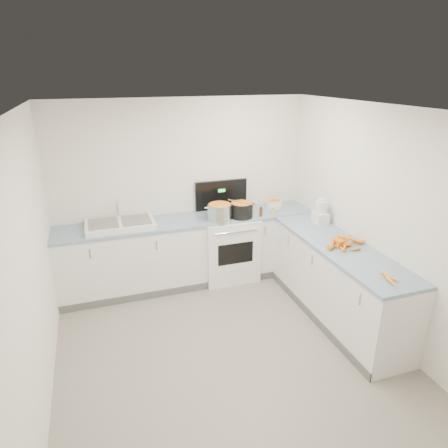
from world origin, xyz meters
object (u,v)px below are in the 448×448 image
object	(u,v)px
black_pot	(241,211)
spice_jar	(273,210)
extract_bottle	(261,212)
sink	(120,224)
food_processor	(321,213)
mixing_bowl	(274,204)
steel_pot	(220,213)
stove	(228,246)

from	to	relation	value
black_pot	spice_jar	size ratio (longest dim) A/B	3.11
black_pot	spice_jar	xyz separation A→B (m)	(0.47, -0.02, -0.04)
extract_bottle	spice_jar	size ratio (longest dim) A/B	1.15
sink	food_processor	bearing A→B (deg)	-15.62
extract_bottle	spice_jar	world-z (taller)	extract_bottle
extract_bottle	mixing_bowl	bearing A→B (deg)	41.11
steel_pot	mixing_bowl	world-z (taller)	steel_pot
stove	food_processor	world-z (taller)	stove
stove	sink	bearing A→B (deg)	179.38
steel_pot	food_processor	bearing A→B (deg)	-23.83
stove	steel_pot	size ratio (longest dim) A/B	4.17
spice_jar	food_processor	xyz separation A→B (m)	(0.42, -0.53, 0.10)
black_pot	spice_jar	distance (m)	0.47
steel_pot	spice_jar	bearing A→B (deg)	-0.36
steel_pot	food_processor	xyz separation A→B (m)	(1.21, -0.53, 0.05)
sink	mixing_bowl	distance (m)	2.20
mixing_bowl	food_processor	xyz separation A→B (m)	(0.30, -0.78, 0.09)
mixing_bowl	spice_jar	xyz separation A→B (m)	(-0.12, -0.25, -0.00)
spice_jar	mixing_bowl	bearing A→B (deg)	63.50
black_pot	food_processor	distance (m)	1.05
mixing_bowl	extract_bottle	world-z (taller)	extract_bottle
stove	mixing_bowl	world-z (taller)	stove
black_pot	mixing_bowl	bearing A→B (deg)	21.03
mixing_bowl	food_processor	distance (m)	0.84
black_pot	steel_pot	bearing A→B (deg)	-177.80
mixing_bowl	extract_bottle	distance (m)	0.44
extract_bottle	steel_pot	bearing A→B (deg)	175.29
sink	mixing_bowl	bearing A→B (deg)	2.02
steel_pot	mixing_bowl	bearing A→B (deg)	14.83
stove	black_pot	bearing A→B (deg)	-42.08
steel_pot	black_pot	distance (m)	0.31
food_processor	sink	bearing A→B (deg)	164.38
spice_jar	food_processor	distance (m)	0.69
stove	extract_bottle	bearing A→B (deg)	-25.25
sink	spice_jar	xyz separation A→B (m)	(2.07, -0.17, 0.01)
sink	food_processor	size ratio (longest dim) A/B	2.55
steel_pot	black_pot	size ratio (longest dim) A/B	1.06
sink	mixing_bowl	size ratio (longest dim) A/B	3.67
stove	spice_jar	world-z (taller)	stove
steel_pot	spice_jar	xyz separation A→B (m)	(0.79, -0.00, -0.05)
sink	stove	bearing A→B (deg)	-0.62
steel_pot	black_pot	xyz separation A→B (m)	(0.31, 0.01, -0.01)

